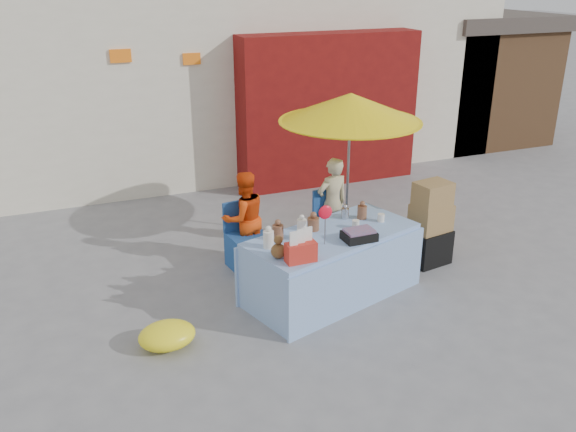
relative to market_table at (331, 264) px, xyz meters
name	(u,v)px	position (x,y,z in m)	size (l,w,h in m)	color
ground	(309,318)	(-0.45, -0.39, -0.41)	(80.00, 80.00, 0.00)	slate
market_table	(331,264)	(0.00, 0.00, 0.00)	(2.26, 1.53, 1.25)	#859ED6
chair_left	(248,248)	(-0.66, 1.07, -0.15)	(0.54, 0.53, 0.85)	#1E478B
chair_right	(336,234)	(0.59, 1.07, -0.15)	(0.54, 0.53, 0.85)	#1E478B
vendor_orange	(244,218)	(-0.66, 1.20, 0.22)	(0.61, 0.47, 1.25)	#EB420C
vendor_beige	(332,204)	(0.59, 1.20, 0.24)	(0.47, 0.31, 1.29)	#C6B88C
umbrella	(350,108)	(0.89, 1.35, 1.48)	(1.90, 1.90, 2.09)	gray
box_stack	(430,226)	(1.56, 0.31, 0.11)	(0.56, 0.49, 1.12)	black
tarp_bundle	(167,335)	(-2.01, -0.34, -0.28)	(0.58, 0.47, 0.26)	yellow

